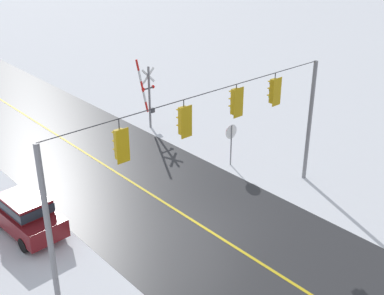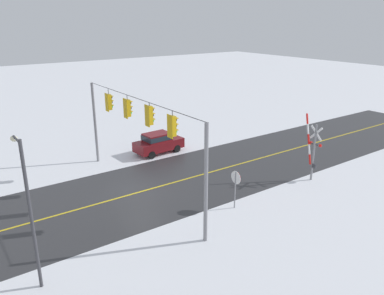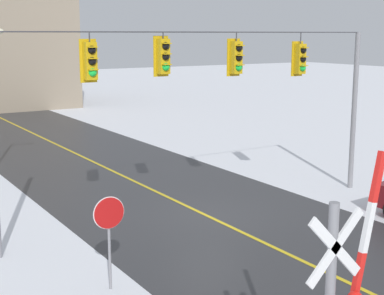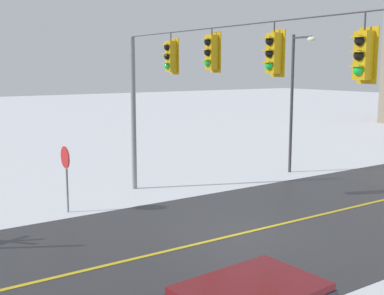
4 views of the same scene
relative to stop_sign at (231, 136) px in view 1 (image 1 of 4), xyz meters
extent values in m
plane|color=white|center=(5.20, 3.59, -1.71)|extent=(160.00, 160.00, 0.00)
cylinder|color=gray|center=(-1.80, 3.59, 1.39)|extent=(0.20, 0.20, 6.20)
cylinder|color=gray|center=(12.20, 3.59, 1.39)|extent=(0.20, 0.20, 6.20)
cylinder|color=#38383D|center=(5.20, 3.59, 4.49)|extent=(14.00, 0.04, 0.04)
cylinder|color=#38383D|center=(1.12, 3.59, 4.34)|extent=(0.04, 0.04, 0.29)
cube|color=#C6990F|center=(1.12, 3.59, 3.66)|extent=(0.34, 0.28, 1.08)
cube|color=#C6990F|center=(1.12, 3.75, 3.66)|extent=(0.52, 0.03, 1.26)
sphere|color=black|center=(1.12, 3.44, 3.98)|extent=(0.24, 0.24, 0.24)
cube|color=#C6990F|center=(1.12, 3.37, 4.06)|extent=(0.26, 0.16, 0.03)
sphere|color=black|center=(1.12, 3.44, 3.66)|extent=(0.24, 0.24, 0.24)
cube|color=#C6990F|center=(1.12, 3.37, 3.74)|extent=(0.26, 0.16, 0.03)
sphere|color=green|center=(1.12, 3.44, 3.34)|extent=(0.24, 0.24, 0.24)
cube|color=#C6990F|center=(1.12, 3.37, 3.42)|extent=(0.26, 0.16, 0.03)
cylinder|color=#38383D|center=(3.55, 3.59, 4.38)|extent=(0.04, 0.04, 0.21)
cube|color=#C6990F|center=(3.55, 3.59, 3.74)|extent=(0.34, 0.28, 1.08)
cube|color=#C6990F|center=(3.55, 3.75, 3.74)|extent=(0.52, 0.03, 1.26)
sphere|color=black|center=(3.55, 3.44, 4.06)|extent=(0.24, 0.24, 0.24)
cube|color=#C6990F|center=(3.55, 3.37, 4.14)|extent=(0.26, 0.16, 0.03)
sphere|color=black|center=(3.55, 3.44, 3.74)|extent=(0.24, 0.24, 0.24)
cube|color=#C6990F|center=(3.55, 3.37, 3.82)|extent=(0.26, 0.16, 0.03)
sphere|color=green|center=(3.55, 3.44, 3.42)|extent=(0.24, 0.24, 0.24)
cube|color=#C6990F|center=(3.55, 3.37, 3.50)|extent=(0.26, 0.16, 0.03)
cylinder|color=#38383D|center=(6.35, 3.59, 4.34)|extent=(0.04, 0.04, 0.30)
cube|color=#C6990F|center=(6.35, 3.59, 3.65)|extent=(0.34, 0.28, 1.08)
cube|color=#C6990F|center=(6.35, 3.75, 3.65)|extent=(0.52, 0.03, 1.26)
sphere|color=black|center=(6.35, 3.44, 3.97)|extent=(0.24, 0.24, 0.24)
cube|color=#C6990F|center=(6.35, 3.37, 4.05)|extent=(0.26, 0.16, 0.03)
sphere|color=black|center=(6.35, 3.44, 3.65)|extent=(0.24, 0.24, 0.24)
cube|color=#C6990F|center=(6.35, 3.37, 3.73)|extent=(0.26, 0.16, 0.03)
sphere|color=green|center=(6.35, 3.44, 3.33)|extent=(0.24, 0.24, 0.24)
cube|color=#C6990F|center=(6.35, 3.37, 3.41)|extent=(0.26, 0.16, 0.03)
cylinder|color=#38383D|center=(9.23, 3.59, 4.28)|extent=(0.04, 0.04, 0.41)
cube|color=#C6990F|center=(9.23, 3.59, 3.54)|extent=(0.34, 0.28, 1.08)
cube|color=#C6990F|center=(9.23, 3.75, 3.54)|extent=(0.52, 0.03, 1.26)
sphere|color=black|center=(9.23, 3.44, 3.86)|extent=(0.24, 0.24, 0.24)
cube|color=#C6990F|center=(9.23, 3.37, 3.94)|extent=(0.26, 0.16, 0.03)
sphere|color=black|center=(9.23, 3.44, 3.54)|extent=(0.24, 0.24, 0.24)
cube|color=#C6990F|center=(9.23, 3.37, 3.62)|extent=(0.26, 0.16, 0.03)
sphere|color=green|center=(9.23, 3.44, 3.22)|extent=(0.24, 0.24, 0.24)
cube|color=#C6990F|center=(9.23, 3.37, 3.30)|extent=(0.26, 0.16, 0.03)
cylinder|color=gray|center=(0.00, 0.02, -0.56)|extent=(0.07, 0.07, 2.30)
cylinder|color=#B71414|center=(0.00, -0.02, 0.24)|extent=(0.76, 0.03, 0.76)
cylinder|color=white|center=(0.00, 0.00, 0.24)|extent=(0.80, 0.01, 0.80)
cylinder|color=gray|center=(0.05, -7.12, 0.29)|extent=(0.14, 0.14, 4.00)
cube|color=white|center=(0.05, -7.17, 1.69)|extent=(0.98, 0.04, 0.98)
cube|color=white|center=(0.05, -7.17, 1.69)|extent=(0.98, 0.04, 0.98)
cube|color=#38383D|center=(0.05, -7.16, 0.89)|extent=(0.80, 0.06, 0.08)
sphere|color=red|center=(-0.33, -7.22, 0.89)|extent=(0.22, 0.22, 0.22)
sphere|color=red|center=(0.43, -7.22, 0.89)|extent=(0.22, 0.22, 0.22)
cube|color=red|center=(0.30, -7.12, -0.27)|extent=(0.24, 0.08, 0.72)
cube|color=white|center=(0.44, -7.12, 0.43)|extent=(0.24, 0.08, 0.72)
cube|color=red|center=(0.58, -7.12, 1.13)|extent=(0.24, 0.08, 0.72)
cube|color=white|center=(0.72, -7.12, 1.82)|extent=(0.24, 0.08, 0.72)
cube|color=red|center=(0.85, -7.12, 2.52)|extent=(0.24, 0.08, 0.72)
cube|color=#38383D|center=(-0.13, -7.12, -0.61)|extent=(0.28, 0.20, 0.28)
cube|color=maroon|center=(11.08, -1.34, -0.99)|extent=(2.02, 4.21, 0.80)
cube|color=maroon|center=(11.07, -1.19, -0.29)|extent=(1.63, 2.22, 0.64)
cube|color=#232D38|center=(11.07, -1.19, -0.29)|extent=(1.67, 2.31, 0.40)
sphere|color=#EFEACC|center=(10.65, -3.45, -0.94)|extent=(0.16, 0.16, 0.16)
cylinder|color=black|center=(10.37, -2.66, -1.39)|extent=(0.26, 0.65, 0.64)
cylinder|color=black|center=(11.80, -0.02, -1.39)|extent=(0.26, 0.65, 0.64)
cylinder|color=black|center=(10.20, -0.13, -1.39)|extent=(0.26, 0.65, 0.64)
camera|label=1|loc=(17.72, 16.94, 10.73)|focal=46.91mm
camera|label=2|loc=(-15.23, 13.95, 9.01)|focal=35.82mm
camera|label=3|loc=(-5.34, -12.22, 4.43)|focal=53.99mm
camera|label=4|loc=(16.54, -5.98, 3.27)|focal=47.31mm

